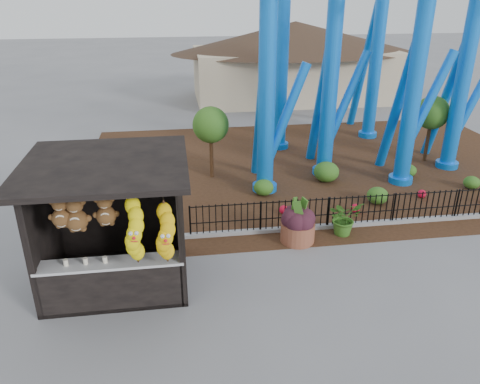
{
  "coord_description": "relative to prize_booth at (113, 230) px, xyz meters",
  "views": [
    {
      "loc": [
        -1.48,
        -8.64,
        6.53
      ],
      "look_at": [
        -0.01,
        1.5,
        2.0
      ],
      "focal_mm": 35.0,
      "sensor_mm": 36.0,
      "label": 1
    }
  ],
  "objects": [
    {
      "name": "ground",
      "position": [
        2.97,
        -0.91,
        -1.52
      ],
      "size": [
        120.0,
        120.0,
        0.0
      ],
      "primitive_type": "plane",
      "color": "slate",
      "rests_on": "ground"
    },
    {
      "name": "mulch_bed",
      "position": [
        6.97,
        7.09,
        -1.51
      ],
      "size": [
        18.0,
        12.0,
        0.02
      ],
      "primitive_type": "cube",
      "color": "#331E11",
      "rests_on": "ground"
    },
    {
      "name": "curb",
      "position": [
        6.97,
        2.09,
        -1.46
      ],
      "size": [
        18.0,
        0.18,
        0.12
      ],
      "primitive_type": "cube",
      "color": "gray",
      "rests_on": "ground"
    },
    {
      "name": "prize_booth",
      "position": [
        0.0,
        0.0,
        0.0
      ],
      "size": [
        3.5,
        3.4,
        3.12
      ],
      "color": "black",
      "rests_on": "ground"
    },
    {
      "name": "picket_fence",
      "position": [
        7.87,
        2.09,
        -1.02
      ],
      "size": [
        12.2,
        0.06,
        1.0
      ],
      "primitive_type": null,
      "color": "black",
      "rests_on": "ground"
    },
    {
      "name": "terracotta_planter",
      "position": [
        4.7,
        1.48,
        -1.24
      ],
      "size": [
        1.2,
        1.2,
        0.56
      ],
      "primitive_type": "cylinder",
      "rotation": [
        0.0,
        0.0,
        -0.33
      ],
      "color": "brown",
      "rests_on": "ground"
    },
    {
      "name": "planter_foliage",
      "position": [
        4.7,
        1.48,
        -0.64
      ],
      "size": [
        0.7,
        0.7,
        0.64
      ],
      "primitive_type": "ellipsoid",
      "color": "black",
      "rests_on": "terracotta_planter"
    },
    {
      "name": "potted_plant",
      "position": [
        6.1,
        1.71,
        -1.01
      ],
      "size": [
        1.13,
        1.05,
        1.03
      ],
      "primitive_type": "imported",
      "rotation": [
        0.0,
        0.0,
        0.31
      ],
      "color": "#285519",
      "rests_on": "ground"
    },
    {
      "name": "landscaping",
      "position": [
        7.45,
        4.78,
        -1.21
      ],
      "size": [
        7.91,
        3.2,
        0.73
      ],
      "color": "#2E5B1A",
      "rests_on": "mulch_bed"
    },
    {
      "name": "pavilion",
      "position": [
        8.97,
        19.09,
        1.54
      ],
      "size": [
        15.0,
        15.0,
        4.8
      ],
      "color": "#BFAD8C",
      "rests_on": "ground"
    }
  ]
}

